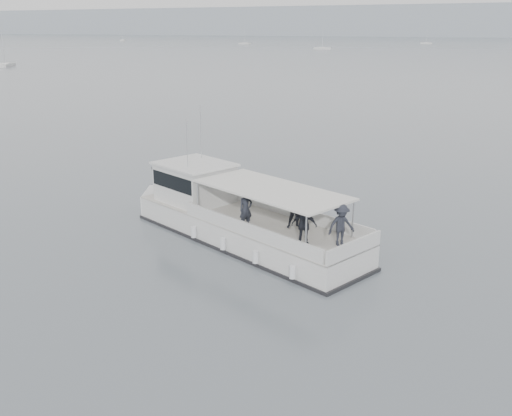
% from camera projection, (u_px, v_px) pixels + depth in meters
% --- Properties ---
extents(ground, '(1400.00, 1400.00, 0.00)m').
position_uv_depth(ground, '(203.00, 215.00, 28.28)').
color(ground, '#525B61').
rests_on(ground, ground).
extents(tour_boat, '(13.05, 7.15, 5.58)m').
position_uv_depth(tour_boat, '(228.00, 215.00, 25.39)').
color(tour_boat, silver).
rests_on(tour_boat, ground).
extents(moored_fleet, '(412.50, 359.73, 10.22)m').
position_uv_depth(moored_fleet, '(376.00, 50.00, 221.82)').
color(moored_fleet, silver).
rests_on(moored_fleet, ground).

